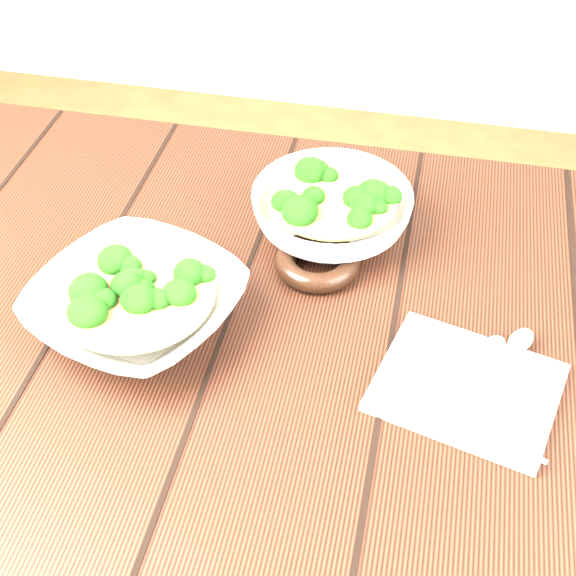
# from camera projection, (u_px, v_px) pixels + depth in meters

# --- Properties ---
(table) EXTENTS (1.20, 0.80, 0.75)m
(table) POSITION_uv_depth(u_px,v_px,m) (250.00, 376.00, 1.07)
(table) COLOR black
(table) RESTS_ON ground
(soup_bowl_front) EXTENTS (0.31, 0.31, 0.07)m
(soup_bowl_front) POSITION_uv_depth(u_px,v_px,m) (136.00, 303.00, 0.96)
(soup_bowl_front) COLOR silver
(soup_bowl_front) RESTS_ON table
(soup_bowl_back) EXTENTS (0.25, 0.25, 0.08)m
(soup_bowl_back) POSITION_uv_depth(u_px,v_px,m) (332.00, 211.00, 1.08)
(soup_bowl_back) COLOR silver
(soup_bowl_back) RESTS_ON table
(trivet) EXTENTS (0.14, 0.14, 0.03)m
(trivet) POSITION_uv_depth(u_px,v_px,m) (317.00, 261.00, 1.04)
(trivet) COLOR black
(trivet) RESTS_ON table
(napkin) EXTENTS (0.23, 0.20, 0.01)m
(napkin) POSITION_uv_depth(u_px,v_px,m) (467.00, 387.00, 0.90)
(napkin) COLOR beige
(napkin) RESTS_ON table
(spoon_left) EXTENTS (0.10, 0.15, 0.01)m
(spoon_left) POSITION_uv_depth(u_px,v_px,m) (476.00, 362.00, 0.92)
(spoon_left) COLOR #B6B1A1
(spoon_left) RESTS_ON napkin
(spoon_right) EXTENTS (0.08, 0.15, 0.01)m
(spoon_right) POSITION_uv_depth(u_px,v_px,m) (508.00, 356.00, 0.92)
(spoon_right) COLOR #B6B1A1
(spoon_right) RESTS_ON napkin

